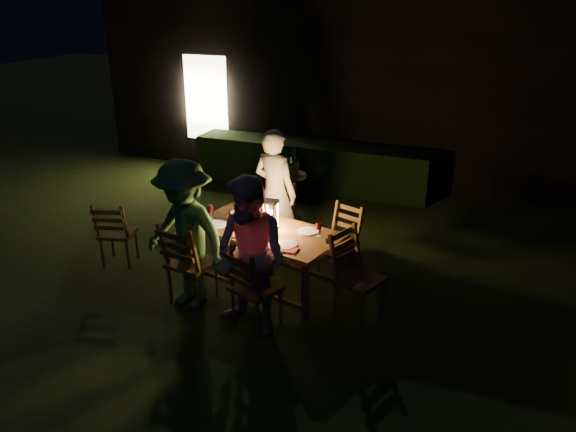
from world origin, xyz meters
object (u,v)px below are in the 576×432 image
at_px(person_opp_right, 251,257).
at_px(chair_end, 357,292).
at_px(bottle_bucket_a, 285,164).
at_px(bottle_bucket_b, 293,164).
at_px(person_house_side, 275,193).
at_px(side_table, 289,179).
at_px(chair_far_right, 338,253).
at_px(chair_near_left, 192,277).
at_px(chair_spare, 119,244).
at_px(ice_bucket, 289,167).
at_px(lantern, 271,216).
at_px(bottle_table, 247,213).
at_px(chair_far_left, 273,232).
at_px(dining_table, 265,235).
at_px(person_opp_left, 185,235).

bearing_deg(person_opp_right, chair_end, 46.56).
distance_m(bottle_bucket_a, bottle_bucket_b, 0.13).
bearing_deg(person_house_side, side_table, -63.77).
xyz_separation_m(chair_far_right, bottle_bucket_a, (-1.29, 1.45, 0.59)).
bearing_deg(chair_near_left, chair_spare, 167.74).
distance_m(person_house_side, bottle_bucket_b, 1.26).
height_order(person_house_side, ice_bucket, person_house_side).
bearing_deg(chair_end, chair_far_right, -131.06).
bearing_deg(lantern, chair_spare, -174.40).
height_order(bottle_table, ice_bucket, bottle_table).
bearing_deg(lantern, person_house_side, 109.64).
xyz_separation_m(chair_far_left, bottle_bucket_a, (-0.31, 1.21, 0.57)).
relative_size(dining_table, side_table, 2.70).
xyz_separation_m(dining_table, chair_near_left, (-0.61, -0.65, -0.34)).
bearing_deg(dining_table, chair_spare, -161.94).
xyz_separation_m(dining_table, bottle_table, (-0.24, 0.06, 0.21)).
bearing_deg(bottle_table, side_table, 97.79).
bearing_deg(bottle_bucket_a, bottle_table, -80.66).
height_order(side_table, bottle_bucket_a, bottle_bucket_a).
xyz_separation_m(chair_far_left, ice_bucket, (-0.26, 1.25, 0.52)).
bearing_deg(person_house_side, bottle_bucket_a, -61.03).
bearing_deg(bottle_bucket_a, person_house_side, -74.39).
xyz_separation_m(dining_table, person_house_side, (-0.25, 0.90, 0.19)).
xyz_separation_m(person_opp_left, bottle_bucket_a, (0.05, 2.76, 0.02)).
height_order(chair_far_right, chair_spare, chair_spare).
height_order(chair_far_left, lantern, lantern).
xyz_separation_m(chair_near_left, lantern, (0.67, 0.68, 0.57)).
bearing_deg(ice_bucket, dining_table, -76.04).
bearing_deg(person_opp_left, bottle_bucket_a, 102.24).
distance_m(chair_far_left, ice_bucket, 1.38).
xyz_separation_m(chair_end, side_table, (-1.72, 2.39, 0.32)).
xyz_separation_m(person_house_side, person_opp_right, (0.50, -1.80, -0.01)).
bearing_deg(person_opp_right, chair_far_right, 86.33).
xyz_separation_m(dining_table, person_opp_left, (-0.63, -0.69, 0.19)).
xyz_separation_m(person_opp_left, bottle_bucket_b, (0.15, 2.84, 0.02)).
bearing_deg(dining_table, chair_end, 0.13).
relative_size(dining_table, bottle_bucket_b, 5.97).
distance_m(dining_table, chair_spare, 2.03).
relative_size(chair_spare, person_house_side, 0.54).
height_order(chair_spare, person_opp_left, person_opp_left).
bearing_deg(chair_far_left, side_table, -72.10).
bearing_deg(dining_table, person_house_side, 118.76).
relative_size(chair_far_left, chair_spare, 1.09).
xyz_separation_m(person_house_side, lantern, (0.31, -0.86, 0.04)).
bearing_deg(chair_far_left, chair_far_right, 172.64).
xyz_separation_m(lantern, bottle_bucket_a, (-0.63, 2.03, -0.02)).
height_order(chair_near_left, person_opp_right, person_opp_right).
bearing_deg(bottle_bucket_b, person_opp_left, -93.10).
height_order(dining_table, person_opp_left, person_opp_left).
relative_size(chair_end, ice_bucket, 3.37).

